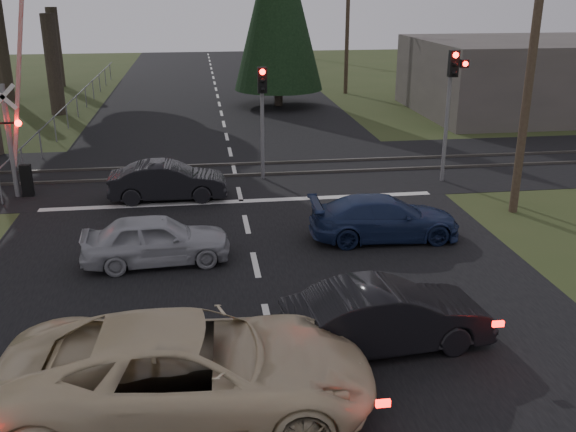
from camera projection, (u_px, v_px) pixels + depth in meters
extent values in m
plane|color=#313E1C|center=(268.00, 322.00, 13.71)|extent=(120.00, 120.00, 0.00)
cube|color=black|center=(238.00, 186.00, 23.02)|extent=(14.00, 100.00, 0.01)
cube|color=black|center=(234.00, 171.00, 24.89)|extent=(120.00, 8.00, 0.01)
cube|color=silver|center=(241.00, 201.00, 21.34)|extent=(13.00, 0.35, 0.00)
cube|color=#59544C|center=(236.00, 175.00, 24.13)|extent=(120.00, 0.12, 0.10)
cube|color=#59544C|center=(233.00, 164.00, 25.62)|extent=(120.00, 0.12, 0.10)
cylinder|color=slate|center=(10.00, 142.00, 21.22)|extent=(0.18, 0.18, 3.80)
cube|color=white|center=(3.00, 97.00, 20.62)|extent=(0.88, 0.03, 0.88)
cube|color=white|center=(3.00, 97.00, 20.62)|extent=(0.88, 0.03, 0.88)
cube|color=black|center=(7.00, 123.00, 20.92)|extent=(0.90, 0.06, 0.06)
sphere|color=#FF0C07|center=(18.00, 123.00, 20.91)|extent=(0.22, 0.22, 0.22)
cube|color=black|center=(27.00, 181.00, 21.72)|extent=(0.35, 0.25, 1.10)
cube|color=red|center=(18.00, 77.00, 20.58)|extent=(1.16, 0.10, 5.93)
cylinder|color=slate|center=(446.00, 130.00, 22.99)|extent=(0.14, 0.14, 3.80)
cube|color=black|center=(454.00, 64.00, 22.03)|extent=(0.32, 0.24, 0.90)
sphere|color=#FF0C07|center=(456.00, 55.00, 21.80)|extent=(0.20, 0.20, 0.20)
sphere|color=black|center=(455.00, 64.00, 21.90)|extent=(0.18, 0.18, 0.18)
sphere|color=black|center=(454.00, 73.00, 22.01)|extent=(0.18, 0.18, 0.18)
cube|color=black|center=(464.00, 63.00, 22.07)|extent=(0.28, 0.22, 0.28)
sphere|color=#FF0C07|center=(465.00, 64.00, 21.96)|extent=(0.18, 0.18, 0.18)
cylinder|color=slate|center=(262.00, 136.00, 23.36)|extent=(0.14, 0.14, 3.20)
cube|color=black|center=(262.00, 80.00, 22.50)|extent=(0.32, 0.24, 0.90)
sphere|color=#FF0C07|center=(262.00, 72.00, 22.28)|extent=(0.20, 0.20, 0.20)
sphere|color=black|center=(263.00, 81.00, 22.38)|extent=(0.18, 0.18, 0.18)
sphere|color=black|center=(263.00, 89.00, 22.48)|extent=(0.18, 0.18, 0.18)
cylinder|color=#4C3D2D|center=(531.00, 68.00, 18.88)|extent=(0.26, 0.26, 9.00)
cylinder|color=#4C3D2D|center=(347.00, 23.00, 41.25)|extent=(0.26, 0.26, 9.00)
cylinder|color=#4C3D2D|center=(292.00, 10.00, 64.54)|extent=(0.26, 0.26, 9.00)
cylinder|color=#473D33|center=(53.00, 65.00, 34.91)|extent=(0.80, 0.80, 5.40)
cylinder|color=#473D33|center=(0.00, 45.00, 38.82)|extent=(0.89, 0.89, 6.75)
cylinder|color=#473D33|center=(55.00, 47.00, 44.90)|extent=(0.80, 0.80, 5.40)
cylinder|color=#473D33|center=(279.00, 89.00, 38.05)|extent=(0.50, 0.50, 2.00)
cone|color=black|center=(278.00, 0.00, 36.36)|extent=(5.20, 5.20, 10.00)
cube|color=#59514C|center=(544.00, 76.00, 35.88)|extent=(14.00, 10.00, 4.00)
imported|color=beige|center=(190.00, 371.00, 10.48)|extent=(6.22, 3.10, 1.69)
imported|color=black|center=(387.00, 316.00, 12.55)|extent=(4.21, 1.82, 1.35)
imported|color=#A2A5AA|center=(156.00, 240.00, 16.43)|extent=(3.85, 1.76, 1.28)
imported|color=#19264C|center=(384.00, 218.00, 18.03)|extent=(4.27, 1.84, 1.23)
imported|color=black|center=(168.00, 181.00, 21.35)|extent=(3.87, 1.38, 1.27)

